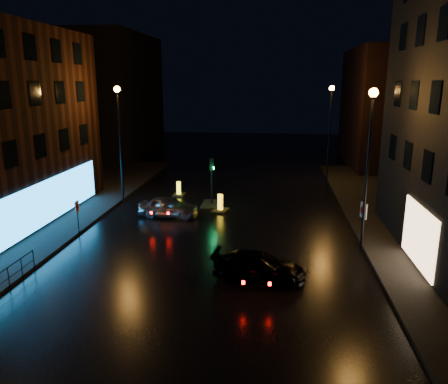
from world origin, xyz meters
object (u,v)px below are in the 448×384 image
Objects in this scene: bollard_far at (179,192)px; road_sign_left at (77,210)px; road_sign_right at (363,215)px; bollard_near at (220,208)px; dark_sedan at (258,266)px; silver_hatchback at (169,207)px; traffic_signal at (212,198)px.

road_sign_left is at bearing -111.38° from bollard_far.
bollard_near is at bearing -54.71° from road_sign_right.
road_sign_left is (-7.49, -5.87, 1.30)m from bollard_near.
bollard_near is at bearing 22.05° from dark_sedan.
road_sign_right is (11.52, -4.42, 1.23)m from silver_hatchback.
silver_hatchback is 1.88× the size of road_sign_left.
traffic_signal is at bearing 43.80° from road_sign_left.
bollard_near is at bearing 34.31° from road_sign_left.
road_sign_right is (15.79, -0.13, 0.33)m from road_sign_left.
silver_hatchback is 12.40m from road_sign_right.
bollard_near is 0.62× the size of road_sign_right.
dark_sedan is at bearing 20.53° from road_sign_right.
dark_sedan is at bearing -142.15° from silver_hatchback.
dark_sedan is 3.29× the size of bollard_far.
road_sign_right is (8.31, -6.00, 1.63)m from bollard_near.
silver_hatchback is (-2.42, -3.04, 0.17)m from traffic_signal.
silver_hatchback is 6.12m from road_sign_left.
silver_hatchback is at bearing -84.87° from bollard_far.
traffic_signal is 2.70× the size of bollard_far.
road_sign_right reaches higher than dark_sedan.
dark_sedan is 15.79m from bollard_far.
traffic_signal is 0.88× the size of silver_hatchback.
silver_hatchback is 2.52× the size of bollard_near.
bollard_near is at bearing -61.56° from traffic_signal.
bollard_near is 0.75× the size of road_sign_left.
road_sign_left reaches higher than silver_hatchback.
road_sign_left reaches higher than bollard_near.
road_sign_right is at bearing -39.36° from traffic_signal.
road_sign_left is at bearing -132.43° from traffic_signal.
road_sign_right is (12.06, -9.92, 1.65)m from bollard_far.
dark_sedan is 11.45m from road_sign_left.
bollard_far is 0.61× the size of road_sign_left.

